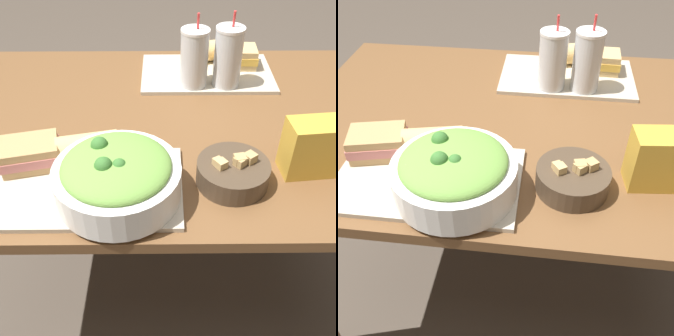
# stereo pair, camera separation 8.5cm
# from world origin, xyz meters

# --- Properties ---
(ground_plane) EXTENTS (12.00, 12.00, 0.00)m
(ground_plane) POSITION_xyz_m (0.00, 0.00, 0.00)
(ground_plane) COLOR #4C4238
(dining_table) EXTENTS (1.30, 0.89, 0.73)m
(dining_table) POSITION_xyz_m (0.00, 0.00, 0.63)
(dining_table) COLOR brown
(dining_table) RESTS_ON ground_plane
(tray_near) EXTENTS (0.43, 0.26, 0.01)m
(tray_near) POSITION_xyz_m (-0.19, -0.28, 0.74)
(tray_near) COLOR #BCB29E
(tray_near) RESTS_ON dining_table
(tray_far) EXTENTS (0.43, 0.26, 0.01)m
(tray_far) POSITION_xyz_m (0.12, 0.26, 0.74)
(tray_far) COLOR #BCB29E
(tray_far) RESTS_ON dining_table
(salad_bowl) EXTENTS (0.27, 0.27, 0.12)m
(salad_bowl) POSITION_xyz_m (-0.12, -0.32, 0.80)
(salad_bowl) COLOR white
(salad_bowl) RESTS_ON tray_near
(soup_bowl) EXTENTS (0.17, 0.17, 0.08)m
(soup_bowl) POSITION_xyz_m (0.14, -0.27, 0.76)
(soup_bowl) COLOR #473828
(soup_bowl) RESTS_ON dining_table
(sandwich_near) EXTENTS (0.15, 0.12, 0.06)m
(sandwich_near) POSITION_xyz_m (-0.33, -0.21, 0.78)
(sandwich_near) COLOR tan
(sandwich_near) RESTS_ON tray_near
(baguette_near) EXTENTS (0.16, 0.10, 0.07)m
(baguette_near) POSITION_xyz_m (-0.20, -0.19, 0.78)
(baguette_near) COLOR tan
(baguette_near) RESTS_ON tray_near
(sandwich_far) EXTENTS (0.14, 0.10, 0.06)m
(sandwich_far) POSITION_xyz_m (0.22, 0.30, 0.78)
(sandwich_far) COLOR tan
(sandwich_far) RESTS_ON tray_far
(baguette_far) EXTENTS (0.13, 0.10, 0.07)m
(baguette_far) POSITION_xyz_m (0.16, 0.35, 0.78)
(baguette_far) COLOR tan
(baguette_far) RESTS_ON tray_far
(drink_cup_dark) EXTENTS (0.09, 0.09, 0.22)m
(drink_cup_dark) POSITION_xyz_m (0.07, 0.17, 0.83)
(drink_cup_dark) COLOR silver
(drink_cup_dark) RESTS_ON tray_far
(drink_cup_red) EXTENTS (0.09, 0.09, 0.23)m
(drink_cup_red) POSITION_xyz_m (0.17, 0.17, 0.83)
(drink_cup_red) COLOR silver
(drink_cup_red) RESTS_ON tray_far
(chip_bag) EXTENTS (0.14, 0.09, 0.14)m
(chip_bag) POSITION_xyz_m (0.32, -0.22, 0.80)
(chip_bag) COLOR gold
(chip_bag) RESTS_ON dining_table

